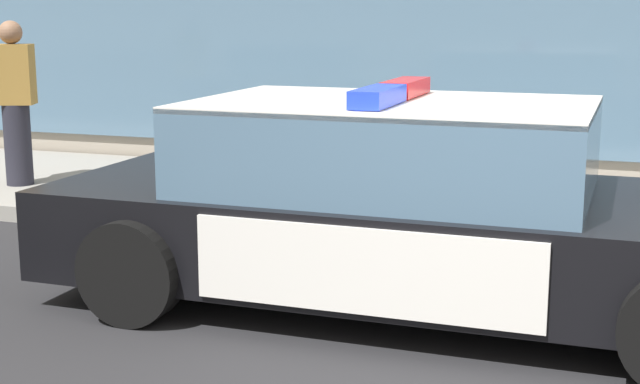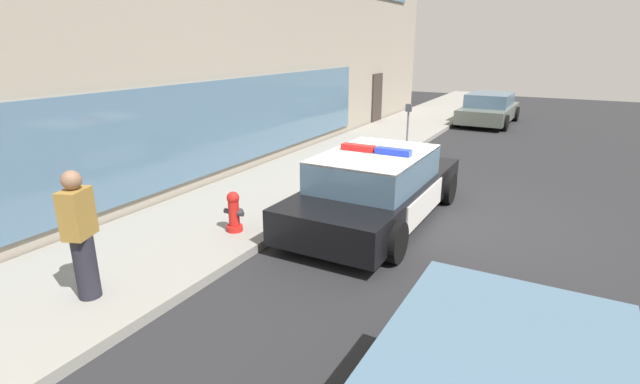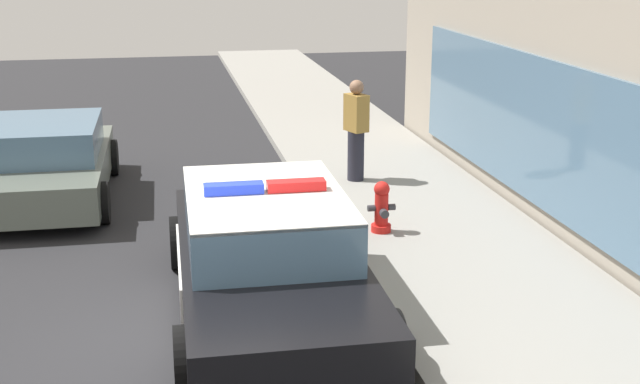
% 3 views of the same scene
% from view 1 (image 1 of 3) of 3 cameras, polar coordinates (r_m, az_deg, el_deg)
% --- Properties ---
extents(ground, '(48.00, 48.00, 0.00)m').
position_cam_1_polar(ground, '(5.12, 13.30, -11.49)').
color(ground, '#262628').
extents(sidewalk, '(48.00, 3.01, 0.15)m').
position_cam_1_polar(sidewalk, '(8.63, 15.80, -1.67)').
color(sidewalk, gray).
rests_on(sidewalk, ground).
extents(police_cruiser, '(4.96, 2.19, 1.49)m').
position_cam_1_polar(police_cruiser, '(6.04, 5.75, -0.93)').
color(police_cruiser, black).
rests_on(police_cruiser, ground).
extents(fire_hydrant, '(0.34, 0.39, 0.73)m').
position_cam_1_polar(fire_hydrant, '(8.44, -4.90, 1.39)').
color(fire_hydrant, red).
rests_on(fire_hydrant, sidewalk).
extents(pedestrian_on_sidewalk, '(0.47, 0.39, 1.71)m').
position_cam_1_polar(pedestrian_on_sidewalk, '(9.97, -18.67, 5.34)').
color(pedestrian_on_sidewalk, '#23232D').
rests_on(pedestrian_on_sidewalk, sidewalk).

